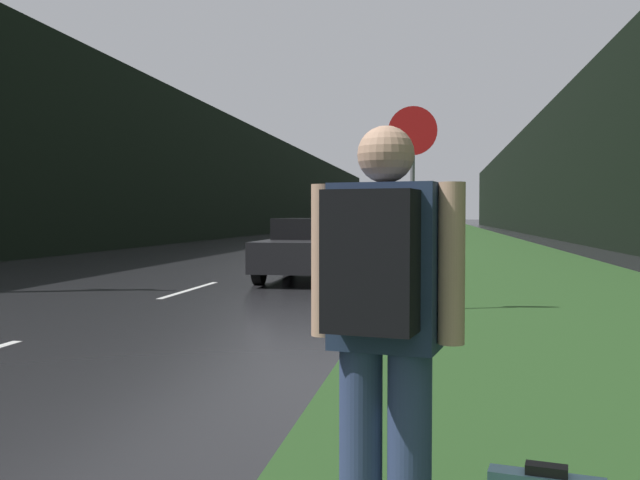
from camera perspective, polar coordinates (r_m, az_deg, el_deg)
name	(u,v)px	position (r m, az deg, el deg)	size (l,w,h in m)	color
grass_verge	(474,242)	(38.66, 12.88, -0.14)	(6.00, 240.00, 0.02)	#26471E
lane_stripe_c	(190,290)	(13.44, -10.88, -4.13)	(0.12, 3.00, 0.01)	silver
lane_stripe_d	(275,264)	(20.12, -3.81, -2.06)	(0.12, 3.00, 0.01)	silver
treeline_far_side	(239,181)	(50.77, -6.83, 4.98)	(2.00, 140.00, 8.13)	black
treeline_near_side	(557,173)	(49.33, 19.30, 5.32)	(2.00, 140.00, 8.74)	black
stop_sign	(412,184)	(10.28, 7.79, 4.71)	(0.73, 0.07, 3.08)	slate
hitchhiker_with_backpack	(383,321)	(2.67, 5.30, -6.78)	(0.61, 0.48, 1.79)	navy
car_passing_near	(311,248)	(15.44, -0.77, -0.70)	(1.86, 4.58, 1.39)	black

